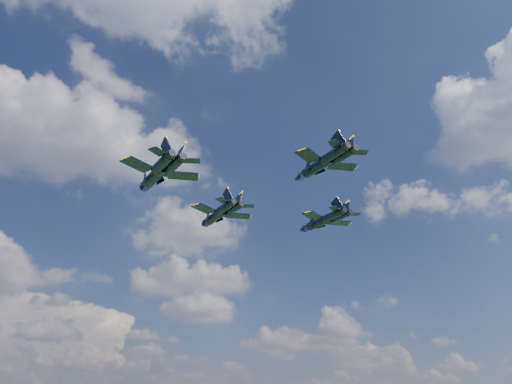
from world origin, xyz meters
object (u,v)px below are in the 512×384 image
(jet_right, at_px, (318,223))
(jet_slot, at_px, (316,167))
(jet_left, at_px, (154,176))
(jet_lead, at_px, (215,216))

(jet_right, relative_size, jet_slot, 1.06)
(jet_left, xyz_separation_m, jet_slot, (24.00, -10.78, -0.13))
(jet_left, bearing_deg, jet_slot, -40.01)
(jet_right, bearing_deg, jet_slot, -131.78)
(jet_left, bearing_deg, jet_lead, 41.08)
(jet_left, distance_m, jet_slot, 26.31)
(jet_lead, distance_m, jet_right, 21.83)
(jet_lead, distance_m, jet_slot, 34.86)
(jet_left, height_order, jet_right, jet_right)
(jet_right, distance_m, jet_slot, 26.52)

